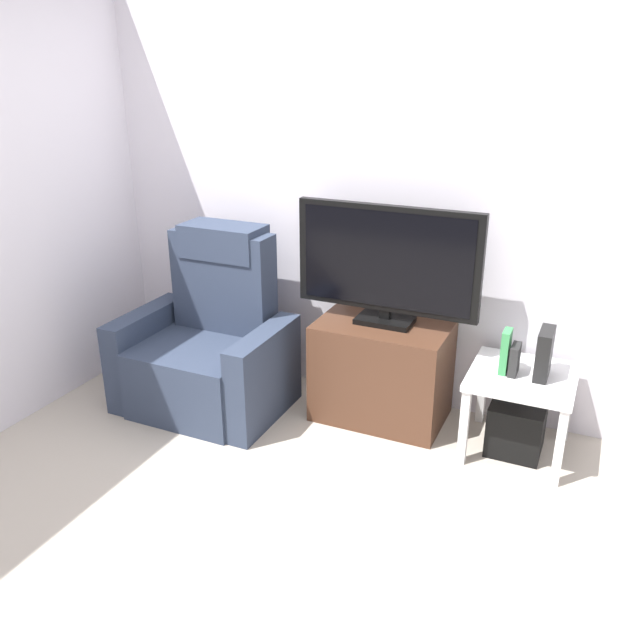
{
  "coord_description": "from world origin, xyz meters",
  "views": [
    {
      "loc": [
        1.18,
        -2.47,
        2.01
      ],
      "look_at": [
        -0.17,
        0.5,
        0.7
      ],
      "focal_mm": 36.73,
      "sensor_mm": 36.0,
      "label": 1
    }
  ],
  "objects_px": {
    "book_middle": "(515,360)",
    "subwoofer_box": "(516,427)",
    "tv_stand": "(382,371)",
    "recliner_armchair": "(209,346)",
    "side_table": "(521,386)",
    "book_leftmost": "(505,351)",
    "television": "(387,263)",
    "game_console": "(544,354)"
  },
  "relations": [
    {
      "from": "tv_stand",
      "to": "game_console",
      "type": "xyz_separation_m",
      "value": [
        0.89,
        -0.04,
        0.3
      ]
    },
    {
      "from": "recliner_armchair",
      "to": "side_table",
      "type": "xyz_separation_m",
      "value": [
        1.83,
        0.2,
        0.02
      ]
    },
    {
      "from": "tv_stand",
      "to": "book_middle",
      "type": "bearing_deg",
      "value": -5.19
    },
    {
      "from": "television",
      "to": "subwoofer_box",
      "type": "bearing_deg",
      "value": -4.78
    },
    {
      "from": "television",
      "to": "recliner_armchair",
      "type": "bearing_deg",
      "value": -165.28
    },
    {
      "from": "television",
      "to": "subwoofer_box",
      "type": "relative_size",
      "value": 3.68
    },
    {
      "from": "side_table",
      "to": "recliner_armchair",
      "type": "bearing_deg",
      "value": -173.64
    },
    {
      "from": "side_table",
      "to": "book_leftmost",
      "type": "bearing_deg",
      "value": -168.69
    },
    {
      "from": "book_middle",
      "to": "game_console",
      "type": "height_order",
      "value": "game_console"
    },
    {
      "from": "tv_stand",
      "to": "book_middle",
      "type": "relative_size",
      "value": 4.63
    },
    {
      "from": "tv_stand",
      "to": "subwoofer_box",
      "type": "xyz_separation_m",
      "value": [
        0.8,
        -0.05,
        -0.16
      ]
    },
    {
      "from": "game_console",
      "to": "book_middle",
      "type": "bearing_deg",
      "value": -167.82
    },
    {
      "from": "side_table",
      "to": "subwoofer_box",
      "type": "bearing_deg",
      "value": -146.31
    },
    {
      "from": "television",
      "to": "book_middle",
      "type": "relative_size",
      "value": 6.46
    },
    {
      "from": "television",
      "to": "recliner_armchair",
      "type": "height_order",
      "value": "television"
    },
    {
      "from": "television",
      "to": "book_leftmost",
      "type": "relative_size",
      "value": 4.45
    },
    {
      "from": "television",
      "to": "recliner_armchair",
      "type": "xyz_separation_m",
      "value": [
        -1.03,
        -0.27,
        -0.58
      ]
    },
    {
      "from": "book_leftmost",
      "to": "television",
      "type": "bearing_deg",
      "value": 172.91
    },
    {
      "from": "side_table",
      "to": "book_leftmost",
      "type": "distance_m",
      "value": 0.22
    },
    {
      "from": "subwoofer_box",
      "to": "game_console",
      "type": "height_order",
      "value": "game_console"
    },
    {
      "from": "book_leftmost",
      "to": "subwoofer_box",
      "type": "bearing_deg",
      "value": 11.31
    },
    {
      "from": "book_leftmost",
      "to": "game_console",
      "type": "xyz_separation_m",
      "value": [
        0.19,
        0.03,
        0.01
      ]
    },
    {
      "from": "tv_stand",
      "to": "book_leftmost",
      "type": "relative_size",
      "value": 3.18
    },
    {
      "from": "tv_stand",
      "to": "television",
      "type": "bearing_deg",
      "value": 90.0
    },
    {
      "from": "subwoofer_box",
      "to": "tv_stand",
      "type": "bearing_deg",
      "value": 176.56
    },
    {
      "from": "recliner_armchair",
      "to": "side_table",
      "type": "relative_size",
      "value": 2.0
    },
    {
      "from": "television",
      "to": "book_leftmost",
      "type": "xyz_separation_m",
      "value": [
        0.7,
        -0.09,
        -0.37
      ]
    },
    {
      "from": "subwoofer_box",
      "to": "book_middle",
      "type": "distance_m",
      "value": 0.41
    },
    {
      "from": "book_middle",
      "to": "subwoofer_box",
      "type": "bearing_deg",
      "value": 22.2
    },
    {
      "from": "side_table",
      "to": "book_middle",
      "type": "distance_m",
      "value": 0.16
    },
    {
      "from": "subwoofer_box",
      "to": "side_table",
      "type": "bearing_deg",
      "value": 33.69
    },
    {
      "from": "tv_stand",
      "to": "television",
      "type": "height_order",
      "value": "television"
    },
    {
      "from": "side_table",
      "to": "subwoofer_box",
      "type": "distance_m",
      "value": 0.25
    },
    {
      "from": "tv_stand",
      "to": "recliner_armchair",
      "type": "relative_size",
      "value": 0.7
    },
    {
      "from": "tv_stand",
      "to": "recliner_armchair",
      "type": "bearing_deg",
      "value": -166.26
    },
    {
      "from": "tv_stand",
      "to": "book_leftmost",
      "type": "height_order",
      "value": "book_leftmost"
    },
    {
      "from": "recliner_armchair",
      "to": "game_console",
      "type": "relative_size",
      "value": 4.16
    },
    {
      "from": "television",
      "to": "side_table",
      "type": "xyz_separation_m",
      "value": [
        0.8,
        -0.07,
        -0.57
      ]
    },
    {
      "from": "recliner_armchair",
      "to": "side_table",
      "type": "distance_m",
      "value": 1.84
    },
    {
      "from": "television",
      "to": "book_middle",
      "type": "height_order",
      "value": "television"
    },
    {
      "from": "recliner_armchair",
      "to": "book_middle",
      "type": "height_order",
      "value": "recliner_armchair"
    },
    {
      "from": "subwoofer_box",
      "to": "game_console",
      "type": "distance_m",
      "value": 0.46
    }
  ]
}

